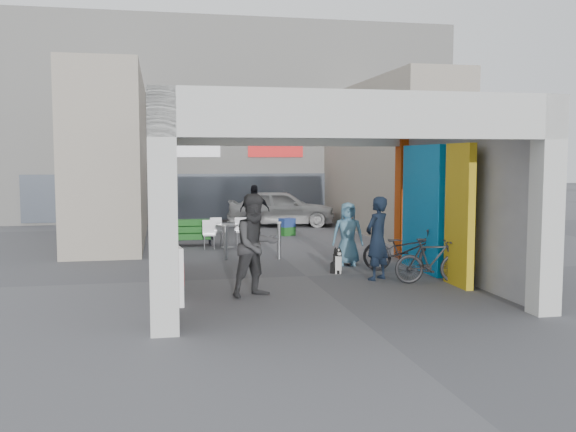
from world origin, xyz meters
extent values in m
plane|color=#515156|center=(0.00, 0.00, 0.00)|extent=(90.00, 90.00, 0.00)
cube|color=silver|center=(-3.00, -4.00, 1.75)|extent=(0.40, 0.40, 3.50)
cube|color=silver|center=(-3.00, 2.00, 1.75)|extent=(0.40, 0.40, 3.50)
cube|color=silver|center=(3.00, -4.00, 1.75)|extent=(0.40, 0.40, 3.50)
cube|color=#C3420B|center=(3.00, 2.00, 1.75)|extent=(0.40, 0.40, 3.50)
plane|color=silver|center=(-3.00, -1.00, 1.75)|extent=(0.00, 6.40, 6.40)
plane|color=#A5A5AA|center=(3.00, -1.00, 1.75)|extent=(0.00, 6.40, 6.40)
cube|color=#0C7EC7|center=(2.70, 0.20, 1.40)|extent=(0.15, 2.00, 2.80)
cube|color=gold|center=(2.70, -1.60, 1.40)|extent=(0.15, 1.00, 2.80)
plane|color=#A8A7A3|center=(0.00, -1.00, 3.50)|extent=(6.40, 6.40, 0.00)
cube|color=silver|center=(0.00, 2.05, 3.15)|extent=(6.40, 0.30, 0.70)
cube|color=silver|center=(0.00, -4.05, 3.15)|extent=(6.40, 0.30, 0.70)
cube|color=white|center=(0.00, 2.22, 3.10)|extent=(4.20, 0.05, 0.55)
cube|color=silver|center=(0.00, 14.00, 4.00)|extent=(18.00, 4.00, 8.00)
cube|color=#515966|center=(0.00, 11.95, 1.00)|extent=(16.20, 0.06, 1.80)
cube|color=white|center=(-2.00, 11.96, 2.80)|extent=(2.60, 0.06, 0.50)
cube|color=red|center=(1.50, 11.96, 2.80)|extent=(2.20, 0.06, 0.50)
cube|color=#A59A88|center=(-4.50, 7.50, 2.50)|extent=(2.00, 9.00, 5.00)
cube|color=#A59A88|center=(4.50, 7.50, 2.50)|extent=(2.00, 9.00, 5.00)
cylinder|color=#919499|center=(-1.46, 2.59, 0.43)|extent=(0.09, 0.09, 0.86)
cylinder|color=#919499|center=(-0.15, 2.39, 0.46)|extent=(0.09, 0.09, 0.91)
cylinder|color=#919499|center=(1.74, 2.26, 0.43)|extent=(0.09, 0.09, 0.85)
cube|color=white|center=(-2.75, -2.16, 0.50)|extent=(0.16, 0.56, 1.00)
cube|color=red|center=(-2.71, -2.16, 0.55)|extent=(0.10, 0.39, 0.40)
cube|color=white|center=(-2.75, 1.25, 0.50)|extent=(0.09, 0.55, 1.00)
cube|color=red|center=(-2.71, 1.25, 0.55)|extent=(0.04, 0.39, 0.40)
cylinder|color=#A4A4A9|center=(-1.19, 4.71, 0.32)|extent=(0.05, 0.05, 0.64)
cylinder|color=#A4A4A9|center=(-1.19, 4.71, 0.01)|extent=(0.39, 0.39, 0.02)
cylinder|color=#A4A4A9|center=(-1.19, 4.71, 0.64)|extent=(0.62, 0.62, 0.04)
cube|color=#A4A4A9|center=(-1.72, 4.53, 0.20)|extent=(0.34, 0.34, 0.40)
cube|color=#A4A4A9|center=(-1.72, 4.69, 0.59)|extent=(0.34, 0.04, 0.40)
cube|color=#A4A4A9|center=(-0.75, 5.15, 0.20)|extent=(0.34, 0.34, 0.40)
cube|color=#A4A4A9|center=(-0.75, 5.31, 0.59)|extent=(0.34, 0.04, 0.40)
cube|color=#A4A4A9|center=(-1.45, 5.24, 0.20)|extent=(0.34, 0.34, 0.40)
cube|color=#A4A4A9|center=(-1.45, 5.40, 0.59)|extent=(0.34, 0.04, 0.40)
cube|color=black|center=(-2.10, 5.35, 0.14)|extent=(1.12, 0.56, 0.28)
cube|color=#1B5719|center=(-2.10, 5.21, 0.28)|extent=(0.93, 0.33, 0.17)
cube|color=#1B5719|center=(-2.10, 5.35, 0.47)|extent=(0.93, 0.33, 0.17)
cube|color=#1B5719|center=(-2.10, 5.49, 0.65)|extent=(0.93, 0.33, 0.17)
cube|color=#1B5719|center=(1.01, 7.17, 0.14)|extent=(0.55, 0.50, 0.28)
cube|color=navy|center=(1.01, 7.17, 0.42)|extent=(0.55, 0.50, 0.28)
cube|color=black|center=(0.74, 0.29, 0.11)|extent=(0.22, 0.29, 0.22)
cube|color=black|center=(0.74, 0.17, 0.27)|extent=(0.17, 0.14, 0.33)
cube|color=silver|center=(0.74, 0.09, 0.24)|extent=(0.14, 0.03, 0.31)
cylinder|color=silver|center=(0.69, 0.11, 0.13)|extent=(0.04, 0.04, 0.25)
cylinder|color=silver|center=(0.79, 0.11, 0.13)|extent=(0.04, 0.04, 0.25)
sphere|color=black|center=(0.74, 0.15, 0.47)|extent=(0.17, 0.17, 0.17)
cube|color=silver|center=(0.74, 0.06, 0.45)|extent=(0.07, 0.11, 0.05)
cone|color=black|center=(0.69, 0.19, 0.55)|extent=(0.06, 0.06, 0.07)
cone|color=black|center=(0.78, 0.19, 0.55)|extent=(0.06, 0.06, 0.07)
imported|color=black|center=(1.34, -0.67, 0.86)|extent=(0.75, 0.71, 1.73)
imported|color=#38383B|center=(-1.34, -1.76, 0.94)|extent=(1.11, 1.01, 1.87)
imported|color=teal|center=(1.27, 1.19, 0.74)|extent=(0.82, 0.63, 1.48)
imported|color=black|center=(0.00, 7.51, 0.82)|extent=(1.03, 0.64, 1.64)
imported|color=black|center=(2.25, 0.06, 0.49)|extent=(1.96, 1.48, 0.99)
imported|color=black|center=(2.30, -1.25, 0.46)|extent=(1.55, 0.58, 0.91)
imported|color=silver|center=(1.36, 10.07, 0.68)|extent=(4.16, 2.18, 1.35)
camera|label=1|loc=(-3.04, -13.16, 2.51)|focal=40.00mm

